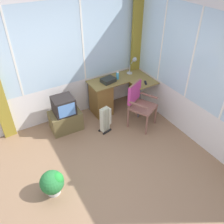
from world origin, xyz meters
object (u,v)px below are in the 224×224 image
at_px(wooden_armchair, 138,99).
at_px(space_heater, 106,119).
at_px(spray_bottle, 118,75).
at_px(paper_tray, 108,80).
at_px(potted_plant, 53,182).
at_px(tv_on_stand, 65,116).
at_px(desk_lamp, 134,63).
at_px(desk, 104,96).
at_px(tv_remote, 146,83).

bearing_deg(wooden_armchair, space_heater, 169.76).
xyz_separation_m(spray_bottle, paper_tray, (-0.25, -0.01, -0.06)).
bearing_deg(wooden_armchair, potted_plant, -159.81).
relative_size(paper_tray, tv_on_stand, 0.38).
relative_size(spray_bottle, paper_tray, 0.72).
xyz_separation_m(desk_lamp, wooden_armchair, (-0.42, -0.78, -0.41)).
distance_m(paper_tray, potted_plant, 2.51).
bearing_deg(tv_on_stand, space_heater, -34.90).
bearing_deg(desk, spray_bottle, -1.03).
distance_m(desk, tv_on_stand, 1.02).
bearing_deg(tv_remote, wooden_armchair, -116.06).
relative_size(desk_lamp, tv_remote, 2.69).
bearing_deg(spray_bottle, paper_tray, -177.22).
height_order(tv_remote, space_heater, tv_remote).
bearing_deg(space_heater, paper_tray, 55.73).
height_order(tv_on_stand, potted_plant, tv_on_stand).
bearing_deg(tv_on_stand, potted_plant, -118.60).
distance_m(desk, paper_tray, 0.41).
bearing_deg(space_heater, tv_remote, 7.35).
relative_size(space_heater, potted_plant, 1.31).
xyz_separation_m(desk_lamp, potted_plant, (-2.61, -1.59, -0.79)).
relative_size(wooden_armchair, space_heater, 1.69).
height_order(desk_lamp, tv_on_stand, desk_lamp).
height_order(space_heater, potted_plant, space_heater).
distance_m(tv_remote, spray_bottle, 0.65).
xyz_separation_m(paper_tray, potted_plant, (-1.89, -1.54, -0.57)).
bearing_deg(desk, paper_tray, -9.73).
relative_size(desk_lamp, potted_plant, 0.90).
bearing_deg(paper_tray, desk, 170.27).
bearing_deg(desk_lamp, spray_bottle, -175.46).
relative_size(tv_remote, potted_plant, 0.33).
relative_size(paper_tray, potted_plant, 0.67).
xyz_separation_m(tv_remote, wooden_armchair, (-0.39, -0.27, -0.16)).
height_order(spray_bottle, paper_tray, spray_bottle).
distance_m(spray_bottle, space_heater, 1.08).
xyz_separation_m(desk, space_heater, (-0.31, -0.63, -0.13)).
height_order(paper_tray, tv_on_stand, paper_tray).
distance_m(desk_lamp, space_heater, 1.50).
distance_m(paper_tray, space_heater, 0.90).
height_order(desk_lamp, paper_tray, desk_lamp).
relative_size(desk, paper_tray, 4.57).
bearing_deg(paper_tray, potted_plant, -140.90).
relative_size(desk, potted_plant, 3.05).
height_order(desk_lamp, wooden_armchair, desk_lamp).
bearing_deg(desk, tv_remote, -31.60).
distance_m(wooden_armchair, space_heater, 0.79).
distance_m(tv_remote, wooden_armchair, 0.50).
bearing_deg(tv_remote, potted_plant, -128.17).
xyz_separation_m(spray_bottle, potted_plant, (-2.14, -1.55, -0.63)).
relative_size(tv_remote, paper_tray, 0.50).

